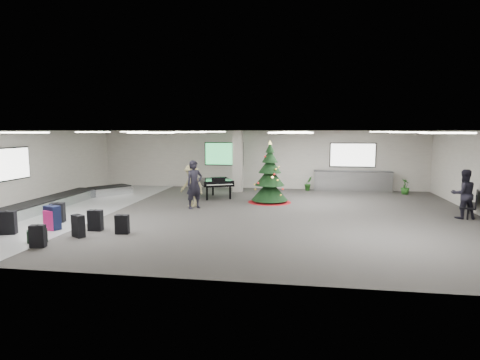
# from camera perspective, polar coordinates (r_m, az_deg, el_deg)

# --- Properties ---
(ground) EXTENTS (18.00, 18.00, 0.00)m
(ground) POSITION_cam_1_polar(r_m,az_deg,el_deg) (15.60, 0.08, -4.79)
(ground) COLOR #353330
(ground) RESTS_ON ground
(room_envelope) EXTENTS (18.02, 14.02, 3.21)m
(room_envelope) POSITION_cam_1_polar(r_m,az_deg,el_deg) (16.01, -0.91, 3.94)
(room_envelope) COLOR #A7A199
(room_envelope) RESTS_ON ground
(baggage_carousel) EXTENTS (2.28, 9.71, 0.43)m
(baggage_carousel) POSITION_cam_1_polar(r_m,az_deg,el_deg) (18.36, -24.97, -2.98)
(baggage_carousel) COLOR silver
(baggage_carousel) RESTS_ON ground
(service_counter) EXTENTS (4.05, 0.65, 1.08)m
(service_counter) POSITION_cam_1_polar(r_m,az_deg,el_deg) (22.07, 15.71, -0.12)
(service_counter) COLOR silver
(service_counter) RESTS_ON ground
(suitcase_0) EXTENTS (0.44, 0.30, 0.64)m
(suitcase_0) POSITION_cam_1_polar(r_m,az_deg,el_deg) (12.46, -26.82, -7.13)
(suitcase_0) COLOR black
(suitcase_0) RESTS_ON ground
(suitcase_1) EXTENTS (0.49, 0.42, 0.70)m
(suitcase_1) POSITION_cam_1_polar(r_m,az_deg,el_deg) (13.12, -22.02, -6.07)
(suitcase_1) COLOR black
(suitcase_1) RESTS_ON ground
(pink_suitcase) EXTENTS (0.45, 0.32, 0.67)m
(pink_suitcase) POSITION_cam_1_polar(r_m,az_deg,el_deg) (14.33, -25.31, -5.21)
(pink_suitcase) COLOR #DE1C77
(pink_suitcase) RESTS_ON ground
(suitcase_3) EXTENTS (0.45, 0.26, 0.69)m
(suitcase_3) POSITION_cam_1_polar(r_m,az_deg,el_deg) (13.74, -19.87, -5.41)
(suitcase_3) COLOR black
(suitcase_3) RESTS_ON ground
(navy_suitcase) EXTENTS (0.58, 0.47, 0.80)m
(navy_suitcase) POSITION_cam_1_polar(r_m,az_deg,el_deg) (14.38, -25.13, -4.89)
(navy_suitcase) COLOR black
(navy_suitcase) RESTS_ON ground
(suitcase_5) EXTENTS (0.54, 0.40, 0.75)m
(suitcase_5) POSITION_cam_1_polar(r_m,az_deg,el_deg) (14.39, -30.16, -5.28)
(suitcase_5) COLOR black
(suitcase_5) RESTS_ON ground
(green_duffel) EXTENTS (0.59, 0.53, 0.38)m
(green_duffel) POSITION_cam_1_polar(r_m,az_deg,el_deg) (13.06, -26.87, -7.10)
(green_duffel) COLOR black
(green_duffel) RESTS_ON ground
(suitcase_7) EXTENTS (0.43, 0.26, 0.62)m
(suitcase_7) POSITION_cam_1_polar(r_m,az_deg,el_deg) (13.07, -16.41, -6.07)
(suitcase_7) COLOR black
(suitcase_7) RESTS_ON ground
(suitcase_8) EXTENTS (0.51, 0.36, 0.71)m
(suitcase_8) POSITION_cam_1_polar(r_m,az_deg,el_deg) (15.45, -24.51, -4.24)
(suitcase_8) COLOR black
(suitcase_8) RESTS_ON ground
(christmas_tree) EXTENTS (1.95, 1.95, 2.78)m
(christmas_tree) POSITION_cam_1_polar(r_m,az_deg,el_deg) (17.94, 4.25, -0.17)
(christmas_tree) COLOR maroon
(christmas_tree) RESTS_ON ground
(grand_piano) EXTENTS (2.01, 2.23, 1.04)m
(grand_piano) POSITION_cam_1_polar(r_m,az_deg,el_deg) (19.17, -3.45, -0.33)
(grand_piano) COLOR black
(grand_piano) RESTS_ON ground
(bench) EXTENTS (1.07, 1.59, 0.96)m
(bench) POSITION_cam_1_polar(r_m,az_deg,el_deg) (17.23, 30.11, -2.79)
(bench) COLOR black
(bench) RESTS_ON ground
(traveler_a) EXTENTS (0.85, 0.85, 1.99)m
(traveler_a) POSITION_cam_1_polar(r_m,az_deg,el_deg) (16.57, -6.50, -0.64)
(traveler_a) COLOR black
(traveler_a) RESTS_ON ground
(traveler_b) EXTENTS (1.33, 1.09, 1.79)m
(traveler_b) POSITION_cam_1_polar(r_m,az_deg,el_deg) (17.03, -6.87, -0.78)
(traveler_b) COLOR #9A8F5F
(traveler_b) RESTS_ON ground
(traveler_bench) EXTENTS (0.94, 0.76, 1.81)m
(traveler_bench) POSITION_cam_1_polar(r_m,az_deg,el_deg) (16.69, 29.20, -1.76)
(traveler_bench) COLOR black
(traveler_bench) RESTS_ON ground
(potted_plant_left) EXTENTS (0.54, 0.51, 0.76)m
(potted_plant_left) POSITION_cam_1_polar(r_m,az_deg,el_deg) (21.78, 9.68, -0.48)
(potted_plant_left) COLOR #174014
(potted_plant_left) RESTS_ON ground
(potted_plant_right) EXTENTS (0.55, 0.55, 0.78)m
(potted_plant_right) POSITION_cam_1_polar(r_m,az_deg,el_deg) (21.85, 22.43, -0.86)
(potted_plant_right) COLOR #174014
(potted_plant_right) RESTS_ON ground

